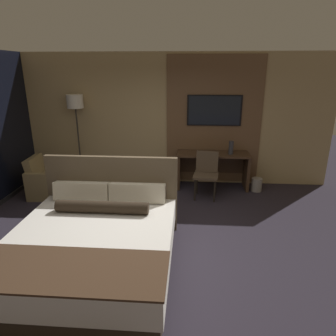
{
  "coord_description": "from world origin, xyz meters",
  "views": [
    {
      "loc": [
        0.58,
        -3.88,
        2.47
      ],
      "look_at": [
        0.24,
        0.84,
        0.89
      ],
      "focal_mm": 32.0,
      "sensor_mm": 36.0,
      "label": 1
    }
  ],
  "objects_px": {
    "bed": "(94,244)",
    "waste_bin": "(257,185)",
    "desk_chair": "(206,170)",
    "vase_tall": "(231,148)",
    "desk": "(212,164)",
    "armchair_by_window": "(51,181)",
    "tv": "(214,110)",
    "floor_lamp": "(76,109)"
  },
  "relations": [
    {
      "from": "bed",
      "to": "armchair_by_window",
      "type": "xyz_separation_m",
      "value": [
        -1.61,
        2.26,
        -0.05
      ]
    },
    {
      "from": "bed",
      "to": "vase_tall",
      "type": "bearing_deg",
      "value": 53.77
    },
    {
      "from": "desk",
      "to": "vase_tall",
      "type": "xyz_separation_m",
      "value": [
        0.36,
        -0.09,
        0.4
      ]
    },
    {
      "from": "bed",
      "to": "waste_bin",
      "type": "bearing_deg",
      "value": 46.05
    },
    {
      "from": "armchair_by_window",
      "to": "waste_bin",
      "type": "distance_m",
      "value": 4.27
    },
    {
      "from": "vase_tall",
      "to": "waste_bin",
      "type": "relative_size",
      "value": 0.99
    },
    {
      "from": "desk",
      "to": "armchair_by_window",
      "type": "relative_size",
      "value": 1.75
    },
    {
      "from": "desk_chair",
      "to": "vase_tall",
      "type": "bearing_deg",
      "value": 47.17
    },
    {
      "from": "armchair_by_window",
      "to": "tv",
      "type": "bearing_deg",
      "value": -79.2
    },
    {
      "from": "bed",
      "to": "vase_tall",
      "type": "relative_size",
      "value": 8.09
    },
    {
      "from": "floor_lamp",
      "to": "waste_bin",
      "type": "relative_size",
      "value": 6.99
    },
    {
      "from": "desk",
      "to": "floor_lamp",
      "type": "height_order",
      "value": "floor_lamp"
    },
    {
      "from": "bed",
      "to": "desk",
      "type": "distance_m",
      "value": 3.38
    },
    {
      "from": "floor_lamp",
      "to": "armchair_by_window",
      "type": "bearing_deg",
      "value": -120.37
    },
    {
      "from": "bed",
      "to": "tv",
      "type": "xyz_separation_m",
      "value": [
        1.71,
        3.13,
        1.31
      ]
    },
    {
      "from": "desk_chair",
      "to": "floor_lamp",
      "type": "distance_m",
      "value": 3.02
    },
    {
      "from": "desk",
      "to": "armchair_by_window",
      "type": "xyz_separation_m",
      "value": [
        -3.32,
        -0.65,
        -0.24
      ]
    },
    {
      "from": "desk",
      "to": "vase_tall",
      "type": "distance_m",
      "value": 0.54
    },
    {
      "from": "desk_chair",
      "to": "vase_tall",
      "type": "xyz_separation_m",
      "value": [
        0.51,
        0.43,
        0.36
      ]
    },
    {
      "from": "desk",
      "to": "floor_lamp",
      "type": "distance_m",
      "value": 3.13
    },
    {
      "from": "vase_tall",
      "to": "waste_bin",
      "type": "distance_m",
      "value": 0.96
    },
    {
      "from": "tv",
      "to": "vase_tall",
      "type": "height_order",
      "value": "tv"
    },
    {
      "from": "vase_tall",
      "to": "desk_chair",
      "type": "bearing_deg",
      "value": -140.31
    },
    {
      "from": "bed",
      "to": "waste_bin",
      "type": "relative_size",
      "value": 8.05
    },
    {
      "from": "bed",
      "to": "armchair_by_window",
      "type": "height_order",
      "value": "bed"
    },
    {
      "from": "bed",
      "to": "desk_chair",
      "type": "bearing_deg",
      "value": 57.03
    },
    {
      "from": "bed",
      "to": "tv",
      "type": "height_order",
      "value": "tv"
    },
    {
      "from": "desk",
      "to": "vase_tall",
      "type": "height_order",
      "value": "vase_tall"
    },
    {
      "from": "tv",
      "to": "waste_bin",
      "type": "bearing_deg",
      "value": -23.22
    },
    {
      "from": "bed",
      "to": "vase_tall",
      "type": "xyz_separation_m",
      "value": [
        2.06,
        2.82,
        0.59
      ]
    },
    {
      "from": "armchair_by_window",
      "to": "desk_chair",
      "type": "bearing_deg",
      "value": -91.59
    },
    {
      "from": "waste_bin",
      "to": "floor_lamp",
      "type": "bearing_deg",
      "value": 176.86
    },
    {
      "from": "desk",
      "to": "tv",
      "type": "distance_m",
      "value": 1.14
    },
    {
      "from": "tv",
      "to": "armchair_by_window",
      "type": "height_order",
      "value": "tv"
    },
    {
      "from": "desk_chair",
      "to": "waste_bin",
      "type": "bearing_deg",
      "value": 25.07
    },
    {
      "from": "bed",
      "to": "tv",
      "type": "relative_size",
      "value": 1.98
    },
    {
      "from": "desk_chair",
      "to": "armchair_by_window",
      "type": "relative_size",
      "value": 1.06
    },
    {
      "from": "bed",
      "to": "waste_bin",
      "type": "distance_m",
      "value": 3.8
    },
    {
      "from": "desk",
      "to": "desk_chair",
      "type": "distance_m",
      "value": 0.54
    },
    {
      "from": "tv",
      "to": "waste_bin",
      "type": "xyz_separation_m",
      "value": [
        0.93,
        -0.4,
        -1.49
      ]
    },
    {
      "from": "tv",
      "to": "armchair_by_window",
      "type": "distance_m",
      "value": 3.69
    },
    {
      "from": "floor_lamp",
      "to": "tv",
      "type": "bearing_deg",
      "value": 3.69
    }
  ]
}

